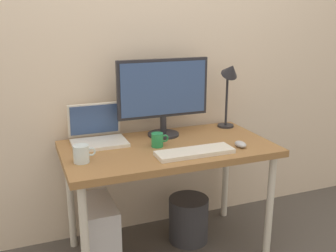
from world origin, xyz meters
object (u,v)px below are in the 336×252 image
computer_tower (99,235)px  wastebasket (188,219)px  mouse (241,144)px  coffee_mug (158,140)px  monitor (163,92)px  keyboard (195,152)px  desk (168,156)px  glass_cup (82,154)px  laptop (97,133)px  desk_lamp (230,80)px

computer_tower → wastebasket: computer_tower is taller
mouse → coffee_mug: coffee_mug is taller
monitor → computer_tower: bearing=-156.4°
mouse → wastebasket: mouse is taller
keyboard → computer_tower: (-0.52, 0.18, -0.51)m
desk → mouse: mouse is taller
glass_cup → wastebasket: (0.69, 0.15, -0.60)m
desk → coffee_mug: bearing=175.2°
laptop → glass_cup: laptop is taller
monitor → laptop: 0.47m
laptop → glass_cup: size_ratio=2.71×
keyboard → coffee_mug: (-0.15, 0.20, 0.03)m
laptop → mouse: (0.76, -0.39, -0.04)m
desk → mouse: 0.43m
desk → laptop: 0.45m
laptop → desk_lamp: (0.89, -0.01, 0.27)m
coffee_mug → computer_tower: size_ratio=0.25×
laptop → desk_lamp: size_ratio=0.70×
laptop → computer_tower: bearing=-105.0°
laptop → mouse: 0.85m
monitor → laptop: monitor is taller
computer_tower → desk: bearing=1.5°
desk_lamp → glass_cup: bearing=-164.4°
mouse → computer_tower: 0.98m
mouse → coffee_mug: 0.48m
coffee_mug → wastebasket: 0.65m
coffee_mug → desk: bearing=-4.8°
laptop → keyboard: laptop is taller
coffee_mug → glass_cup: size_ratio=0.89×
desk_lamp → desk: bearing=-158.8°
desk_lamp → keyboard: 0.66m
laptop → mouse: size_ratio=3.56×
laptop → keyboard: bearing=-41.3°
glass_cup → laptop: bearing=64.6°
monitor → glass_cup: 0.67m
wastebasket → desk: bearing=-158.8°
keyboard → mouse: mouse is taller
laptop → desk: bearing=-29.7°
glass_cup → computer_tower: 0.56m
desk_lamp → keyboard: size_ratio=1.04×
keyboard → wastebasket: size_ratio=1.47×
desk → coffee_mug: coffee_mug is taller
keyboard → desk: bearing=114.1°
mouse → glass_cup: size_ratio=0.76×
desk_lamp → mouse: (-0.13, -0.38, -0.31)m
desk → monitor: 0.40m
desk → wastebasket: size_ratio=4.10×
coffee_mug → monitor: bearing=60.7°
mouse → wastebasket: (-0.21, 0.24, -0.57)m
desk_lamp → wastebasket: bearing=-158.9°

